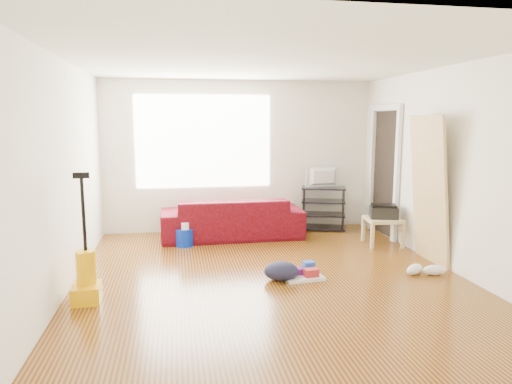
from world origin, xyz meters
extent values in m
cube|color=#4F1F06|center=(0.00, 0.00, 0.00)|extent=(4.50, 5.00, 0.01)
cube|color=silver|center=(0.00, 0.00, 2.50)|extent=(4.50, 5.00, 0.01)
cube|color=silver|center=(0.00, 2.50, 1.25)|extent=(4.50, 0.01, 2.50)
cube|color=silver|center=(0.00, -2.50, 1.25)|extent=(4.50, 0.01, 2.50)
cube|color=silver|center=(-2.25, 0.00, 1.25)|extent=(0.01, 5.00, 2.50)
cube|color=silver|center=(2.25, 0.00, 1.25)|extent=(0.01, 5.00, 2.50)
cube|color=white|center=(-0.60, 2.48, 1.50)|extent=(2.20, 0.01, 1.50)
cube|color=white|center=(2.21, 1.25, 1.00)|extent=(0.06, 0.08, 2.00)
cube|color=white|center=(2.21, 2.15, 1.00)|extent=(0.06, 0.08, 2.00)
cube|color=white|center=(2.21, 1.70, 2.04)|extent=(0.06, 0.98, 0.08)
cube|color=black|center=(2.24, 1.70, 1.00)|extent=(0.01, 0.86, 1.98)
imported|color=#3F0108|center=(-0.21, 1.95, 0.00)|extent=(2.20, 0.86, 0.64)
cube|color=black|center=(1.39, 2.22, 0.03)|extent=(0.82, 0.62, 0.03)
cube|color=black|center=(1.39, 2.22, 0.26)|extent=(0.82, 0.62, 0.03)
cube|color=black|center=(1.39, 2.22, 0.49)|extent=(0.82, 0.62, 0.03)
cube|color=black|center=(1.39, 2.22, 0.72)|extent=(0.82, 0.62, 0.03)
cylinder|color=black|center=(1.02, 2.16, 0.36)|extent=(0.02, 0.02, 0.73)
cylinder|color=black|center=(1.13, 2.49, 0.36)|extent=(0.02, 0.02, 0.73)
cylinder|color=black|center=(1.65, 1.95, 0.36)|extent=(0.02, 0.02, 0.73)
cylinder|color=black|center=(1.76, 2.28, 0.36)|extent=(0.02, 0.02, 0.73)
imported|color=black|center=(1.39, 2.22, 0.90)|extent=(0.60, 0.08, 0.35)
cube|color=tan|center=(1.95, 1.11, 0.39)|extent=(0.56, 0.56, 0.05)
cube|color=tan|center=(1.70, 0.91, 0.18)|extent=(0.05, 0.05, 0.36)
cube|color=tan|center=(1.75, 1.36, 0.18)|extent=(0.05, 0.05, 0.36)
cube|color=tan|center=(2.15, 0.85, 0.18)|extent=(0.05, 0.05, 0.36)
cube|color=tan|center=(2.20, 1.31, 0.18)|extent=(0.05, 0.05, 0.36)
cube|color=black|center=(1.95, 1.11, 0.49)|extent=(0.46, 0.40, 0.17)
cube|color=black|center=(1.95, 1.11, 0.60)|extent=(0.41, 0.36, 0.04)
cylinder|color=#0627BE|center=(-0.97, 1.56, 0.00)|extent=(0.30, 0.30, 0.26)
cylinder|color=white|center=(-0.95, 1.52, 0.18)|extent=(0.11, 0.11, 0.10)
cube|color=white|center=(0.37, -0.09, 0.02)|extent=(0.49, 0.41, 0.04)
cube|color=#A42124|center=(0.46, -0.17, 0.08)|extent=(0.18, 0.13, 0.09)
cube|color=#521164|center=(0.28, -0.05, 0.07)|extent=(0.22, 0.17, 0.07)
cube|color=blue|center=(0.48, 0.00, 0.10)|extent=(0.14, 0.12, 0.13)
ellipsoid|color=black|center=(0.11, -0.13, 0.00)|extent=(0.44, 0.37, 0.22)
ellipsoid|color=white|center=(1.74, -0.21, 0.06)|extent=(0.32, 0.27, 0.12)
ellipsoid|color=white|center=(1.96, -0.28, 0.06)|extent=(0.30, 0.14, 0.12)
cube|color=#F0AB04|center=(-2.00, -0.41, 0.09)|extent=(0.29, 0.33, 0.18)
cylinder|color=#F0AB04|center=(-2.00, -0.36, 0.35)|extent=(0.20, 0.20, 0.35)
cylinder|color=black|center=(-2.00, -0.33, 0.89)|extent=(0.04, 0.04, 0.74)
cube|color=black|center=(-2.00, -0.33, 1.29)|extent=(0.16, 0.05, 0.06)
cube|color=tan|center=(2.13, 0.22, 0.00)|extent=(0.24, 0.76, 1.91)
camera|label=1|loc=(-1.07, -5.09, 1.82)|focal=32.00mm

